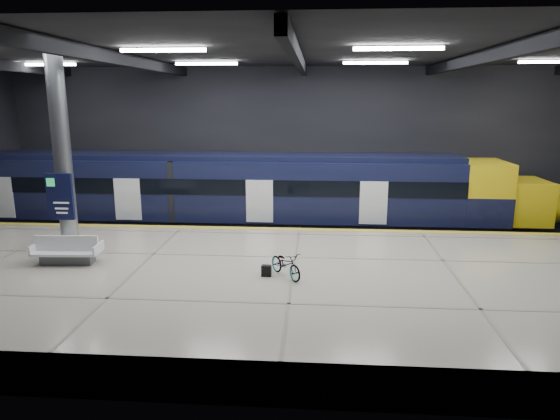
# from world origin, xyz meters

# --- Properties ---
(ground) EXTENTS (30.00, 30.00, 0.00)m
(ground) POSITION_xyz_m (0.00, 0.00, 0.00)
(ground) COLOR black
(ground) RESTS_ON ground
(room_shell) EXTENTS (30.10, 16.10, 8.05)m
(room_shell) POSITION_xyz_m (-0.00, 0.00, 5.72)
(room_shell) COLOR black
(room_shell) RESTS_ON ground
(platform) EXTENTS (30.00, 11.00, 1.10)m
(platform) POSITION_xyz_m (0.00, -2.50, 0.55)
(platform) COLOR #BFB7A1
(platform) RESTS_ON ground
(safety_strip) EXTENTS (30.00, 0.40, 0.01)m
(safety_strip) POSITION_xyz_m (0.00, 2.75, 1.11)
(safety_strip) COLOR gold
(safety_strip) RESTS_ON platform
(rails) EXTENTS (30.00, 1.52, 0.16)m
(rails) POSITION_xyz_m (0.00, 5.50, 0.08)
(rails) COLOR gray
(rails) RESTS_ON ground
(train) EXTENTS (29.40, 2.84, 3.79)m
(train) POSITION_xyz_m (-3.03, 5.50, 2.06)
(train) COLOR black
(train) RESTS_ON ground
(bench) EXTENTS (2.20, 1.02, 0.95)m
(bench) POSITION_xyz_m (-7.51, -2.21, 1.43)
(bench) COLOR #595B60
(bench) RESTS_ON platform
(bicycle) EXTENTS (1.37, 1.57, 0.82)m
(bicycle) POSITION_xyz_m (-0.21, -2.94, 1.51)
(bicycle) COLOR #99999E
(bicycle) RESTS_ON platform
(pannier_bag) EXTENTS (0.31, 0.20, 0.35)m
(pannier_bag) POSITION_xyz_m (-0.81, -2.94, 1.28)
(pannier_bag) COLOR black
(pannier_bag) RESTS_ON platform
(info_column) EXTENTS (0.90, 0.78, 6.90)m
(info_column) POSITION_xyz_m (-8.00, -1.03, 4.46)
(info_column) COLOR #9EA0A5
(info_column) RESTS_ON platform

